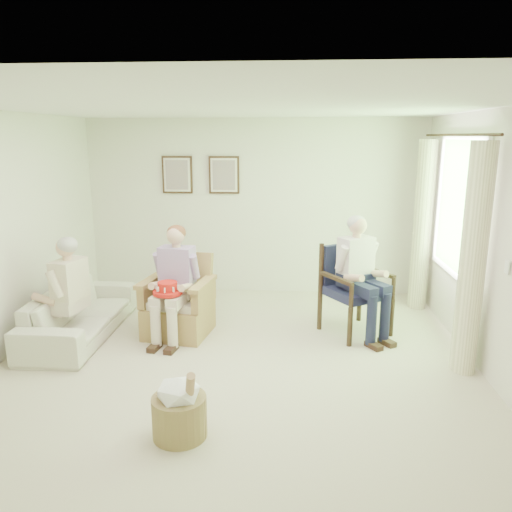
# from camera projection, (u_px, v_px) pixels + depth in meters

# --- Properties ---
(floor) EXTENTS (5.50, 5.50, 0.00)m
(floor) POSITION_uv_depth(u_px,v_px,m) (235.00, 371.00, 5.09)
(floor) COLOR #C1B79B
(floor) RESTS_ON ground
(back_wall) EXTENTS (5.00, 0.04, 2.60)m
(back_wall) POSITION_uv_depth(u_px,v_px,m) (255.00, 207.00, 7.46)
(back_wall) COLOR silver
(back_wall) RESTS_ON ground
(front_wall) EXTENTS (5.00, 0.04, 2.60)m
(front_wall) POSITION_uv_depth(u_px,v_px,m) (159.00, 386.00, 2.12)
(front_wall) COLOR silver
(front_wall) RESTS_ON ground
(right_wall) EXTENTS (0.04, 5.50, 2.60)m
(right_wall) POSITION_uv_depth(u_px,v_px,m) (502.00, 251.00, 4.62)
(right_wall) COLOR silver
(right_wall) RESTS_ON ground
(ceiling) EXTENTS (5.00, 5.50, 0.02)m
(ceiling) POSITION_uv_depth(u_px,v_px,m) (232.00, 106.00, 4.49)
(ceiling) COLOR white
(ceiling) RESTS_ON back_wall
(window) EXTENTS (0.13, 2.50, 1.63)m
(window) POSITION_uv_depth(u_px,v_px,m) (459.00, 203.00, 5.72)
(window) COLOR #2D6B23
(window) RESTS_ON right_wall
(curtain_left) EXTENTS (0.34, 0.34, 2.30)m
(curtain_left) POSITION_uv_depth(u_px,v_px,m) (473.00, 261.00, 4.88)
(curtain_left) COLOR #F1E9BC
(curtain_left) RESTS_ON ground
(curtain_right) EXTENTS (0.34, 0.34, 2.30)m
(curtain_right) POSITION_uv_depth(u_px,v_px,m) (422.00, 226.00, 6.78)
(curtain_right) COLOR #F1E9BC
(curtain_right) RESTS_ON ground
(framed_print_left) EXTENTS (0.45, 0.05, 0.55)m
(framed_print_left) POSITION_uv_depth(u_px,v_px,m) (177.00, 175.00, 7.39)
(framed_print_left) COLOR #382114
(framed_print_left) RESTS_ON back_wall
(framed_print_right) EXTENTS (0.45, 0.05, 0.55)m
(framed_print_right) POSITION_uv_depth(u_px,v_px,m) (224.00, 175.00, 7.34)
(framed_print_right) COLOR #382114
(framed_print_right) RESTS_ON back_wall
(wicker_armchair) EXTENTS (0.75, 0.74, 0.96)m
(wicker_armchair) POSITION_uv_depth(u_px,v_px,m) (179.00, 309.00, 6.02)
(wicker_armchair) COLOR #AC8251
(wicker_armchair) RESTS_ON ground
(wood_armchair) EXTENTS (0.69, 0.64, 1.06)m
(wood_armchair) POSITION_uv_depth(u_px,v_px,m) (355.00, 285.00, 6.06)
(wood_armchair) COLOR black
(wood_armchair) RESTS_ON ground
(sofa) EXTENTS (1.93, 0.75, 0.56)m
(sofa) POSITION_uv_depth(u_px,v_px,m) (80.00, 313.00, 5.95)
(sofa) COLOR beige
(sofa) RESTS_ON ground
(person_wicker) EXTENTS (0.40, 0.62, 1.31)m
(person_wicker) POSITION_uv_depth(u_px,v_px,m) (175.00, 276.00, 5.79)
(person_wicker) COLOR beige
(person_wicker) RESTS_ON ground
(person_dark) EXTENTS (0.40, 0.63, 1.41)m
(person_dark) POSITION_uv_depth(u_px,v_px,m) (358.00, 268.00, 5.83)
(person_dark) COLOR #181B36
(person_dark) RESTS_ON ground
(person_sofa) EXTENTS (0.42, 0.62, 1.24)m
(person_sofa) POSITION_uv_depth(u_px,v_px,m) (65.00, 288.00, 5.55)
(person_sofa) COLOR beige
(person_sofa) RESTS_ON ground
(red_hat) EXTENTS (0.33, 0.33, 0.14)m
(red_hat) POSITION_uv_depth(u_px,v_px,m) (168.00, 289.00, 5.61)
(red_hat) COLOR red
(red_hat) RESTS_ON person_wicker
(hatbox) EXTENTS (0.45, 0.45, 0.64)m
(hatbox) POSITION_uv_depth(u_px,v_px,m) (179.00, 408.00, 3.94)
(hatbox) COLOR tan
(hatbox) RESTS_ON ground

